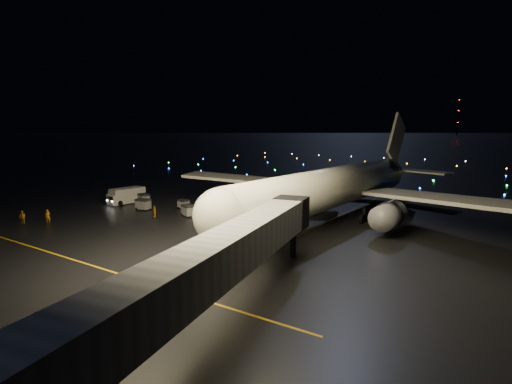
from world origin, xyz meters
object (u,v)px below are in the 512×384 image
service_truck (128,195)px  baggage_cart_2 (143,204)px  baggage_cart_3 (144,199)px  airliner (344,164)px  crew_a (48,216)px  crew_c (155,212)px  baggage_cart_1 (184,204)px  pushback_tug (196,275)px  belt_loader (220,236)px  baggage_cart_0 (188,211)px  crew_b (23,217)px

service_truck → baggage_cart_2: 7.57m
baggage_cart_3 → baggage_cart_2: bearing=-24.9°
baggage_cart_2 → airliner: bearing=15.5°
service_truck → crew_a: bearing=-74.0°
crew_c → baggage_cart_1: (-0.67, 7.07, -0.06)m
pushback_tug → baggage_cart_1: pushback_tug is taller
belt_loader → crew_c: 20.52m
pushback_tug → belt_loader: (-4.77, 9.41, 0.65)m
crew_c → baggage_cart_1: 7.11m
airliner → baggage_cart_0: airliner is taller
crew_b → baggage_cart_3: 20.22m
baggage_cart_1 → baggage_cart_2: bearing=-132.1°
pushback_tug → baggage_cart_1: 34.34m
crew_a → pushback_tug: bearing=-60.0°
crew_c → airliner: bearing=94.8°
crew_b → baggage_cart_1: bearing=47.0°
service_truck → crew_b: 18.67m
baggage_cart_1 → crew_c: bearing=-79.4°
crew_a → airliner: bearing=-11.8°
baggage_cart_1 → belt_loader: bearing=-31.4°
baggage_cart_1 → baggage_cart_2: size_ratio=0.82×
crew_b → crew_c: (12.59, 13.58, -0.13)m
crew_b → baggage_cart_0: bearing=32.2°
crew_b → baggage_cart_3: bearing=69.5°
airliner → belt_loader: (-5.25, -23.74, -6.66)m
service_truck → crew_c: 13.69m
baggage_cart_0 → crew_a: bearing=-113.4°
airliner → crew_a: size_ratio=29.94×
crew_a → crew_b: bearing=171.7°
crew_b → baggage_cart_1: (11.92, 20.66, -0.19)m
baggage_cart_3 → crew_c: bearing=-15.9°
crew_b → baggage_cart_2: 17.57m
belt_loader → baggage_cart_2: (-24.64, 10.11, -0.67)m
belt_loader → baggage_cart_0: belt_loader is taller
crew_b → baggage_cart_1: 23.85m
crew_b → baggage_cart_2: bearing=53.5°
crew_c → crew_b: bearing=-71.7°
crew_a → service_truck: bearing=48.8°
crew_a → crew_c: bearing=-2.1°
crew_c → baggage_cart_3: baggage_cart_3 is taller
airliner → service_truck: 39.23m
airliner → baggage_cart_3: 36.36m
belt_loader → baggage_cart_3: size_ratio=3.13×
baggage_cart_0 → service_truck: bearing=-165.6°
crew_b → baggage_cart_1: crew_b is taller
airliner → crew_b: size_ratio=30.26×
pushback_tug → baggage_cart_0: (-19.76, 20.18, -0.07)m
belt_loader → baggage_cart_2: 26.65m
pushback_tug → belt_loader: 10.57m
belt_loader → baggage_cart_0: (-15.00, 10.77, -0.71)m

